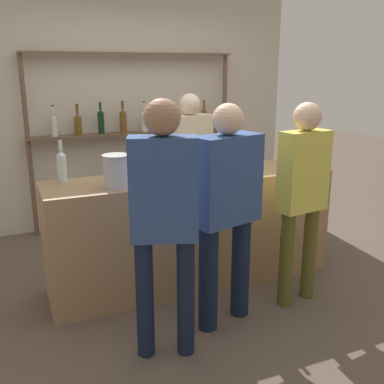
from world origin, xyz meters
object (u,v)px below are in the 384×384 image
Objects in this scene: customer_center at (226,202)px; customer_left at (164,211)px; ice_bucket at (116,171)px; server_behind_counter at (190,161)px; counter_bottle_1 at (220,156)px; counter_bottle_2 at (62,166)px; customer_right at (303,188)px; counter_bottle_0 at (151,160)px; wine_glass at (220,156)px.

customer_left reaches higher than customer_center.
ice_bucket is 1.29m from server_behind_counter.
ice_bucket is at bearing -170.40° from counter_bottle_1.
ice_bucket is at bearing 26.30° from customer_left.
counter_bottle_2 is 0.22× the size of customer_right.
counter_bottle_2 reaches higher than counter_bottle_0.
customer_right reaches higher than ice_bucket.
counter_bottle_1 is 0.79m from customer_right.
customer_center is at bearing -50.40° from customer_left.
ice_bucket is 0.15× the size of customer_center.
counter_bottle_0 reaches higher than wine_glass.
counter_bottle_2 is at bearing 179.89° from counter_bottle_0.
customer_center is at bearing -112.85° from counter_bottle_1.
customer_center reaches higher than server_behind_counter.
wine_glass is at bearing -1.58° from counter_bottle_2.
counter_bottle_2 is (-1.29, 0.13, 0.00)m from counter_bottle_1.
customer_left is at bearing -66.74° from counter_bottle_2.
customer_center reaches higher than customer_right.
counter_bottle_2 is at bearing 174.14° from counter_bottle_1.
ice_bucket is 0.16× the size of customer_right.
wine_glass is at bearing -12.45° from server_behind_counter.
ice_bucket is at bearing 59.88° from customer_right.
counter_bottle_2 is 1.44m from server_behind_counter.
counter_bottle_2 is 2.25× the size of wine_glass.
server_behind_counter is at bearing 23.29° from counter_bottle_2.
ice_bucket is 1.41m from customer_right.
server_behind_counter is (0.96, 0.86, -0.16)m from ice_bucket.
counter_bottle_2 is 1.86m from customer_right.
customer_center is at bearing -41.99° from ice_bucket.
counter_bottle_2 is at bearing 178.42° from wine_glass.
customer_center reaches higher than ice_bucket.
customer_right is (0.35, -1.38, 0.02)m from server_behind_counter.
counter_bottle_1 is 0.11m from wine_glass.
ice_bucket is 0.78m from customer_left.
counter_bottle_0 is 0.20× the size of customer_left.
customer_left is (-0.27, -1.06, -0.10)m from counter_bottle_0.
customer_right is at bearing -40.87° from counter_bottle_0.
customer_center is at bearing -28.51° from server_behind_counter.
counter_bottle_2 is at bearing 42.23° from customer_left.
counter_bottle_1 is at bearing -12.99° from counter_bottle_0.
customer_left reaches higher than wine_glass.
customer_right is (1.21, 0.25, -0.04)m from customer_left.
counter_bottle_0 is at bearing -0.11° from counter_bottle_2.
ice_bucket reaches higher than wine_glass.
customer_center is at bearing -41.02° from counter_bottle_2.
counter_bottle_1 is (0.57, -0.13, 0.01)m from counter_bottle_0.
customer_right is (0.94, -0.81, -0.14)m from counter_bottle_0.
counter_bottle_0 is at bearing 40.80° from customer_right.
counter_bottle_2 is at bearing 55.60° from customer_right.
customer_left is (0.10, -0.77, -0.10)m from ice_bucket.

